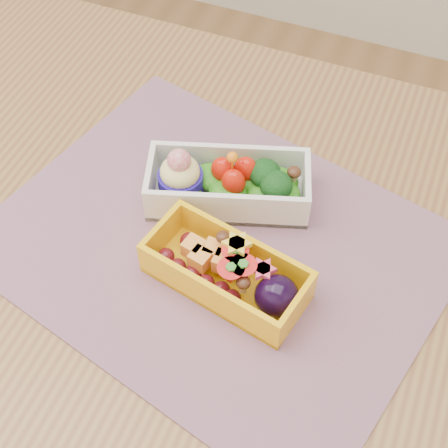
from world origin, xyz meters
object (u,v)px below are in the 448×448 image
at_px(placemat, 216,246).
at_px(bento_yellow, 229,272).
at_px(table, 182,306).
at_px(bento_white, 227,184).

distance_m(placemat, bento_yellow, 0.06).
xyz_separation_m(table, bento_yellow, (0.07, -0.01, 0.13)).
relative_size(table, bento_white, 5.83).
distance_m(table, bento_white, 0.17).
height_order(table, bento_white, bento_white).
height_order(bento_white, bento_yellow, bento_white).
height_order(table, bento_yellow, bento_yellow).
height_order(placemat, bento_white, bento_white).
bearing_deg(bento_yellow, bento_white, 124.45).
xyz_separation_m(placemat, bento_yellow, (0.03, -0.04, 0.03)).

